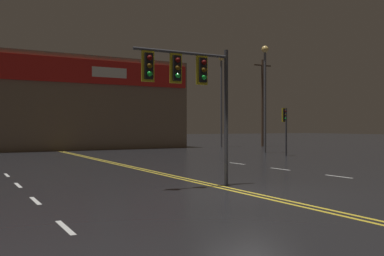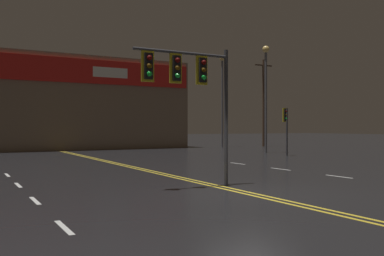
{
  "view_description": "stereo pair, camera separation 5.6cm",
  "coord_description": "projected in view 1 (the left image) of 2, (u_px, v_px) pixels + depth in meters",
  "views": [
    {
      "loc": [
        -7.9,
        -10.58,
        2.03
      ],
      "look_at": [
        0.0,
        3.56,
        2.0
      ],
      "focal_mm": 40.0,
      "sensor_mm": 36.0,
      "label": 1
    },
    {
      "loc": [
        -7.85,
        -10.6,
        2.03
      ],
      "look_at": [
        0.0,
        3.56,
        2.0
      ],
      "focal_mm": 40.0,
      "sensor_mm": 36.0,
      "label": 2
    }
  ],
  "objects": [
    {
      "name": "streetlight_near_right",
      "position": [
        265.0,
        83.0,
        34.08
      ],
      "size": [
        0.56,
        0.56,
        8.54
      ],
      "color": "#59595E",
      "rests_on": "ground"
    },
    {
      "name": "ground_plane",
      "position": [
        249.0,
        193.0,
        13.09
      ],
      "size": [
        200.0,
        200.0,
        0.0
      ],
      "primitive_type": "plane",
      "color": "black"
    },
    {
      "name": "building_backdrop",
      "position": [
        49.0,
        104.0,
        40.61
      ],
      "size": [
        24.52,
        10.23,
        8.39
      ],
      "color": "#7A6651",
      "rests_on": "ground"
    },
    {
      "name": "traffic_signal_corner_northeast",
      "position": [
        285.0,
        121.0,
        30.35
      ],
      "size": [
        0.42,
        0.36,
        3.4
      ],
      "color": "#38383D",
      "rests_on": "ground"
    },
    {
      "name": "streetlight_far_median",
      "position": [
        221.0,
        89.0,
        44.08
      ],
      "size": [
        0.56,
        0.56,
        9.44
      ],
      "color": "#59595E",
      "rests_on": "ground"
    },
    {
      "name": "traffic_signal_median",
      "position": [
        188.0,
        78.0,
        14.38
      ],
      "size": [
        3.58,
        0.36,
        4.77
      ],
      "color": "#38383D",
      "rests_on": "ground"
    },
    {
      "name": "road_markings",
      "position": [
        313.0,
        196.0,
        12.48
      ],
      "size": [
        17.62,
        60.0,
        0.01
      ],
      "color": "gold",
      "rests_on": "ground"
    },
    {
      "name": "utility_pole_row",
      "position": [
        28.0,
        84.0,
        33.77
      ],
      "size": [
        44.4,
        0.26,
        11.6
      ],
      "color": "#4C3828",
      "rests_on": "ground"
    }
  ]
}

